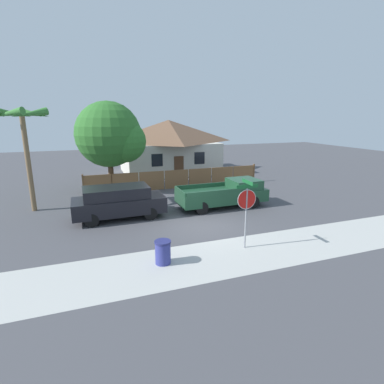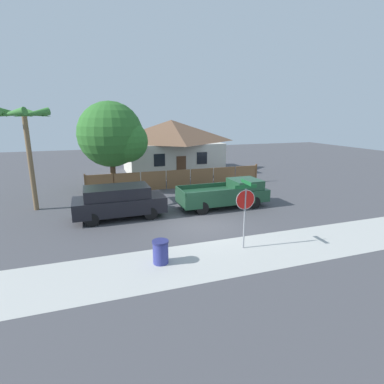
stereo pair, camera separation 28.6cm
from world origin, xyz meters
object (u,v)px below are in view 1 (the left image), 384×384
object	(u,v)px
house	(169,145)
trash_bin	(163,252)
red_suv	(119,201)
palm_tree	(23,123)
oak_tree	(112,136)
stop_sign	(247,203)
orange_pickup	(225,194)

from	to	relation	value
house	trash_bin	xyz separation A→B (m)	(-5.49, -18.73, -2.20)
house	red_suv	xyz separation A→B (m)	(-6.45, -12.79, -1.70)
palm_tree	red_suv	bearing A→B (deg)	-34.16
oak_tree	palm_tree	world-z (taller)	oak_tree
red_suv	trash_bin	size ratio (longest dim) A/B	5.34
palm_tree	red_suv	world-z (taller)	palm_tree
oak_tree	trash_bin	xyz separation A→B (m)	(0.51, -12.55, -3.63)
house	palm_tree	distance (m)	14.91
house	trash_bin	world-z (taller)	house
oak_tree	palm_tree	size ratio (longest dim) A/B	1.10
red_suv	stop_sign	size ratio (longest dim) A/B	1.67
red_suv	oak_tree	bearing A→B (deg)	85.28
orange_pickup	trash_bin	xyz separation A→B (m)	(-5.54, -5.94, -0.36)
oak_tree	trash_bin	world-z (taller)	oak_tree
orange_pickup	stop_sign	distance (m)	6.16
house	orange_pickup	distance (m)	12.92
palm_tree	stop_sign	xyz separation A→B (m)	(9.29, -8.90, -3.15)
house	trash_bin	distance (m)	19.64
stop_sign	trash_bin	world-z (taller)	stop_sign
orange_pickup	stop_sign	bearing A→B (deg)	-108.75
house	palm_tree	world-z (taller)	palm_tree
red_suv	orange_pickup	distance (m)	6.50
red_suv	stop_sign	xyz separation A→B (m)	(4.64, -5.74, 1.04)
red_suv	stop_sign	world-z (taller)	stop_sign
red_suv	trash_bin	xyz separation A→B (m)	(0.96, -5.94, -0.51)
stop_sign	oak_tree	bearing A→B (deg)	110.35
stop_sign	trash_bin	xyz separation A→B (m)	(-3.67, -0.19, -1.54)
house	red_suv	size ratio (longest dim) A/B	1.94
palm_tree	red_suv	xyz separation A→B (m)	(4.65, -3.15, -4.19)
oak_tree	red_suv	world-z (taller)	oak_tree
house	stop_sign	distance (m)	18.64
house	oak_tree	xyz separation A→B (m)	(-5.99, -6.18, 1.43)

